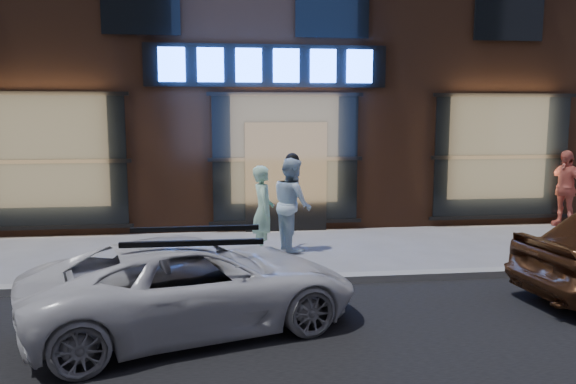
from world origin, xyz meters
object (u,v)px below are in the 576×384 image
man_cap (292,204)px  white_suv (195,284)px  man_bowtie (263,211)px  passerby (565,188)px

man_cap → white_suv: (-1.68, -3.81, -0.34)m
man_bowtie → passerby: bearing=-75.2°
man_bowtie → white_suv: size_ratio=0.42×
man_bowtie → man_cap: (0.58, 0.39, 0.06)m
man_bowtie → passerby: 7.37m
passerby → white_suv: (-8.22, -5.32, -0.33)m
man_cap → white_suv: size_ratio=0.45×
man_bowtie → man_cap: size_ratio=0.93×
white_suv → man_bowtie: bearing=-35.4°
man_bowtie → passerby: size_ratio=0.94×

